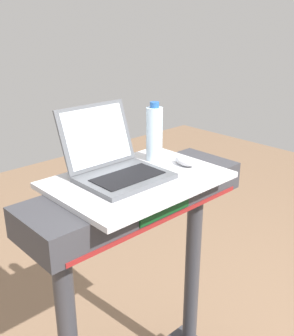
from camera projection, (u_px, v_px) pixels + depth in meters
name	position (u px, v px, depth m)	size (l,w,h in m)	color
desk_board	(138.00, 180.00, 1.44)	(0.62, 0.44, 0.02)	silver
laptop	(115.00, 163.00, 1.43)	(0.31, 0.32, 0.25)	#515459
computer_mouse	(185.00, 161.00, 1.55)	(0.06, 0.10, 0.03)	#B2B2B7
water_bottle	(154.00, 133.00, 1.58)	(0.07, 0.07, 0.24)	silver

